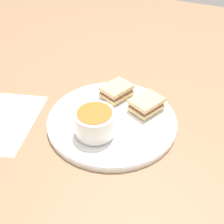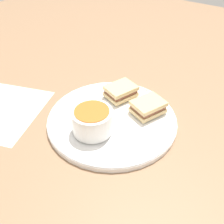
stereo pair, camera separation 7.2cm
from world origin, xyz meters
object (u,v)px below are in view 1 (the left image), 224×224
soup_bowl (95,122)px  spoon (79,122)px  sandwich_half_far (117,91)px  sandwich_half_near (146,104)px

soup_bowl → spoon: (0.06, -0.01, -0.03)m
sandwich_half_far → spoon: bearing=78.3°
spoon → sandwich_half_near: 0.20m
sandwich_half_far → sandwich_half_near: bearing=168.5°
soup_bowl → spoon: bearing=-6.5°
soup_bowl → sandwich_half_far: size_ratio=1.01×
sandwich_half_far → soup_bowl: bearing=97.2°
soup_bowl → spoon: size_ratio=1.05×
spoon → sandwich_half_near: size_ratio=0.95×
soup_bowl → sandwich_half_near: size_ratio=0.99×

